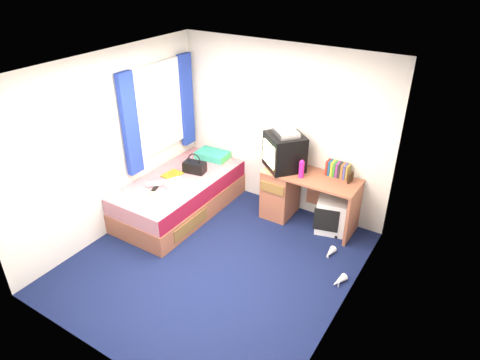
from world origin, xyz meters
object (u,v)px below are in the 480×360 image
Objects in this scene: magazine at (172,175)px; colour_swatch_fan at (154,194)px; storage_cube at (332,214)px; white_heels at (334,266)px; aerosol_can at (303,165)px; remote_control at (155,188)px; bed at (180,195)px; pillow at (213,155)px; crt_tv at (284,152)px; picture_frame at (350,178)px; water_bottle at (154,184)px; towel at (176,185)px; handbag at (195,167)px; desk at (292,192)px; vcr at (286,132)px; pink_water_bottle at (301,170)px.

magazine is 0.57m from colour_swatch_fan.
storage_cube is 0.74× the size of white_heels.
remote_control is at bearing -143.27° from aerosol_can.
bed is 3.04× the size of white_heels.
colour_swatch_fan is 2.51m from white_heels.
remote_control is at bearing -95.02° from pillow.
crt_tv is 4.81× the size of picture_frame.
pillow reaches higher than white_heels.
water_bottle is 0.91× the size of colour_swatch_fan.
white_heels is at bearing 5.07° from towel.
pillow is 3.07× the size of remote_control.
handbag is at bearing -155.87° from picture_frame.
aerosol_can is at bearing -168.18° from picture_frame.
storage_cube is 0.78m from aerosol_can.
water_bottle is at bearing -168.28° from storage_cube.
pillow reaches higher than bed.
towel is at bearing -58.13° from bed.
pillow is at bearing 85.15° from handbag.
desk is 1.75m from magazine.
vcr is 1.72× the size of colour_swatch_fan.
towel is (-1.30, -0.97, 0.18)m from desk.
pink_water_bottle reaches higher than colour_swatch_fan.
desk is (1.42, -0.07, -0.19)m from pillow.
colour_swatch_fan is (-1.28, -1.26, -0.73)m from vcr.
magazine is (-1.60, -0.70, 0.14)m from desk.
crt_tv is 3.37× the size of water_bottle.
pillow is at bearing -141.69° from vcr.
pillow is at bearing 173.27° from pink_water_bottle.
aerosol_can is (-0.07, 0.19, -0.03)m from pink_water_bottle.
desk reaches higher than magazine.
storage_cube is 2.48m from water_bottle.
aerosol_can is 1.57m from handbag.
aerosol_can is at bearing 136.27° from white_heels.
vcr is 1.10× the size of handbag.
magazine is (-1.69, -0.77, -0.28)m from aerosol_can.
picture_frame is at bearing 20.58° from bed.
desk is at bearing 23.81° from magazine.
bed is 1.83m from aerosol_can.
crt_tv is 1.66m from white_heels.
water_bottle is at bearing -145.30° from desk.
magazine reaches higher than storage_cube.
vcr is 1.46m from handbag.
aerosol_can is at bearing 110.32° from pink_water_bottle.
water_bottle is 1.25× the size of remote_control.
storage_cube is 2.44× the size of water_bottle.
water_bottle is at bearing 122.49° from remote_control.
picture_frame is at bearing 46.71° from vcr.
handbag reaches higher than desk.
magazine is (-0.17, -0.77, -0.05)m from pillow.
aerosol_can reaches higher than storage_cube.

